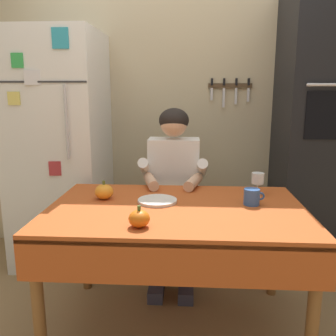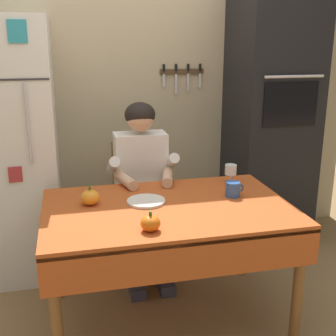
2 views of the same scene
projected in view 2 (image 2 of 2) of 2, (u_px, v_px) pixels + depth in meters
The scene contains 12 objects.
ground_plane at pixel (171, 327), 2.60m from camera, with size 10.00×10.00×0.00m, color #93754C.
back_wall_assembly at pixel (138, 85), 3.50m from camera, with size 3.70×0.13×2.60m.
refrigerator at pixel (7, 151), 3.03m from camera, with size 0.68×0.71×1.80m.
wall_oven at pixel (270, 118), 3.46m from camera, with size 0.60×0.64×2.10m.
dining_table at pixel (168, 221), 2.48m from camera, with size 1.40×0.90×0.74m.
chair_behind_person at pixel (139, 198), 3.26m from camera, with size 0.40×0.40×0.93m.
seated_person at pixel (142, 177), 3.02m from camera, with size 0.47×0.55×1.25m.
coffee_mug at pixel (233, 189), 2.61m from camera, with size 0.12×0.09×0.09m.
wine_glass at pixel (231, 170), 2.83m from camera, with size 0.08×0.08×0.13m.
pumpkin_large at pixel (150, 223), 2.14m from camera, with size 0.10×0.10×0.10m.
pumpkin_medium at pixel (90, 197), 2.48m from camera, with size 0.11×0.11×0.11m.
serving_tray at pixel (146, 201), 2.53m from camera, with size 0.22×0.22×0.02m, color silver.
Camera 2 is at (-0.52, -2.16, 1.65)m, focal length 46.54 mm.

